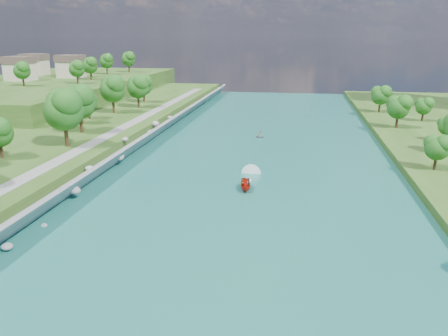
# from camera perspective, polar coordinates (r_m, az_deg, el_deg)

# --- Properties ---
(ground) EXTENTS (260.00, 260.00, 0.00)m
(ground) POSITION_cam_1_polar(r_m,az_deg,el_deg) (61.57, 1.31, -6.42)
(ground) COLOR #2D5119
(ground) RESTS_ON ground
(river_water) EXTENTS (55.00, 240.00, 0.10)m
(river_water) POSITION_cam_1_polar(r_m,az_deg,el_deg) (80.16, 3.39, -0.79)
(river_water) COLOR #19615A
(river_water) RESTS_ON ground
(berm_west) EXTENTS (45.00, 240.00, 3.50)m
(berm_west) POSITION_cam_1_polar(r_m,az_deg,el_deg) (98.27, -26.97, 1.72)
(berm_west) COLOR #2D5119
(berm_west) RESTS_ON ground
(ridge_west) EXTENTS (60.00, 120.00, 9.00)m
(ridge_west) POSITION_cam_1_polar(r_m,az_deg,el_deg) (177.17, -21.48, 9.31)
(ridge_west) COLOR #2D5119
(ridge_west) RESTS_ON ground
(riprap_bank) EXTENTS (3.90, 236.00, 4.33)m
(riprap_bank) POSITION_cam_1_polar(r_m,az_deg,el_deg) (85.73, -14.07, 1.13)
(riprap_bank) COLOR slate
(riprap_bank) RESTS_ON ground
(riverside_path) EXTENTS (3.00, 200.00, 0.10)m
(riverside_path) POSITION_cam_1_polar(r_m,az_deg,el_deg) (88.60, -17.96, 2.47)
(riverside_path) COLOR gray
(riverside_path) RESTS_ON berm_west
(ridge_houses) EXTENTS (29.50, 29.50, 8.40)m
(ridge_houses) POSITION_cam_1_polar(r_m,az_deg,el_deg) (183.87, -22.67, 12.19)
(ridge_houses) COLOR beige
(ridge_houses) RESTS_ON ridge_west
(trees_west) EXTENTS (16.73, 151.30, 13.46)m
(trees_west) POSITION_cam_1_polar(r_m,az_deg,el_deg) (84.65, -26.13, 4.86)
(trees_west) COLOR #1A4913
(trees_west) RESTS_ON berm_west
(trees_ridge) EXTENTS (18.94, 64.78, 10.34)m
(trees_ridge) POSITION_cam_1_polar(r_m,az_deg,el_deg) (176.71, -16.77, 12.76)
(trees_ridge) COLOR #1A4913
(trees_ridge) RESTS_ON ridge_west
(motorboat) EXTENTS (3.60, 19.06, 2.10)m
(motorboat) POSITION_cam_1_polar(r_m,az_deg,el_deg) (72.88, 2.94, -1.97)
(motorboat) COLOR #B61D0E
(motorboat) RESTS_ON river_water
(raft) EXTENTS (3.07, 2.99, 1.60)m
(raft) POSITION_cam_1_polar(r_m,az_deg,el_deg) (109.10, 4.74, 4.18)
(raft) COLOR gray
(raft) RESTS_ON river_water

